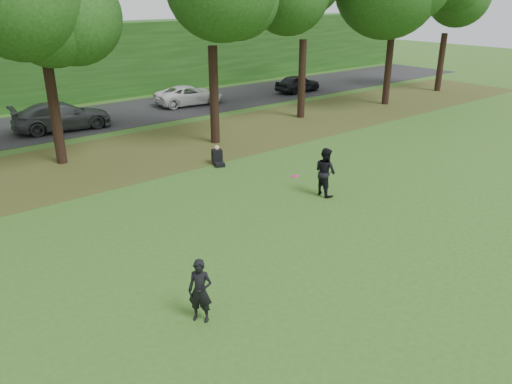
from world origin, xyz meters
The scene contains 9 objects.
ground centered at (0.00, 0.00, 0.00)m, with size 120.00×120.00×0.00m, color #2E541A.
leaf_litter centered at (0.00, 13.00, 0.01)m, with size 60.00×7.00×0.01m, color #51431C.
street centered at (0.00, 21.00, 0.01)m, with size 70.00×7.00×0.02m, color black.
far_hedge centered at (0.00, 27.00, 2.50)m, with size 70.00×3.00×5.00m, color #183D11.
player_left centered at (-4.51, 0.65, 0.76)m, with size 0.55×0.36×1.52m, color black.
player_right centered at (3.14, 4.13, 0.89)m, with size 0.87×0.67×1.78m, color black.
parked_cars centered at (-1.20, 20.15, 0.71)m, with size 39.90×3.79×1.53m.
frisbee centered at (-0.19, 2.23, 2.03)m, with size 0.37×0.36×0.13m.
seated_person centered at (2.13, 9.45, 0.31)m, with size 0.63×0.82×0.83m.
Camera 1 is at (-9.51, -7.42, 6.89)m, focal length 35.00 mm.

